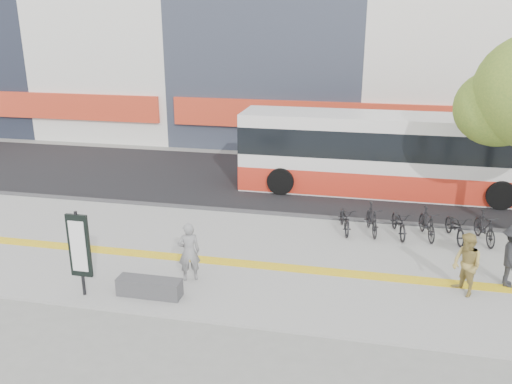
% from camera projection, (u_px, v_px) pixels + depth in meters
% --- Properties ---
extents(ground, '(120.00, 120.00, 0.00)m').
position_uv_depth(ground, '(263.00, 286.00, 13.62)').
color(ground, slate).
rests_on(ground, ground).
extents(sidewalk, '(40.00, 7.00, 0.08)m').
position_uv_depth(sidewalk, '(273.00, 260.00, 15.00)').
color(sidewalk, gray).
rests_on(sidewalk, ground).
extents(tactile_strip, '(40.00, 0.45, 0.01)m').
position_uv_depth(tactile_strip, '(270.00, 266.00, 14.52)').
color(tactile_strip, yellow).
rests_on(tactile_strip, sidewalk).
extents(street, '(40.00, 8.00, 0.06)m').
position_uv_depth(street, '(305.00, 183.00, 21.96)').
color(street, black).
rests_on(street, ground).
extents(curb, '(40.00, 0.25, 0.14)m').
position_uv_depth(curb, '(291.00, 216.00, 18.23)').
color(curb, '#343436').
rests_on(curb, ground).
extents(bench, '(1.60, 0.45, 0.45)m').
position_uv_depth(bench, '(150.00, 287.00, 12.93)').
color(bench, '#343436').
rests_on(bench, sidewalk).
extents(signboard, '(0.55, 0.10, 2.20)m').
position_uv_depth(signboard, '(79.00, 247.00, 12.63)').
color(signboard, black).
rests_on(signboard, sidewalk).
extents(bus, '(11.40, 2.70, 3.04)m').
position_uv_depth(bus, '(388.00, 156.00, 20.39)').
color(bus, silver).
rests_on(bus, street).
extents(bicycle_row, '(5.00, 1.70, 0.95)m').
position_uv_depth(bicycle_row, '(412.00, 223.00, 16.38)').
color(bicycle_row, black).
rests_on(bicycle_row, sidewalk).
extents(seated_woman, '(0.68, 0.58, 1.58)m').
position_uv_depth(seated_woman, '(189.00, 252.00, 13.54)').
color(seated_woman, black).
rests_on(seated_woman, sidewalk).
extents(pedestrian_tan, '(0.91, 0.97, 1.59)m').
position_uv_depth(pedestrian_tan, '(467.00, 265.00, 12.83)').
color(pedestrian_tan, '#9C8643').
rests_on(pedestrian_tan, sidewalk).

